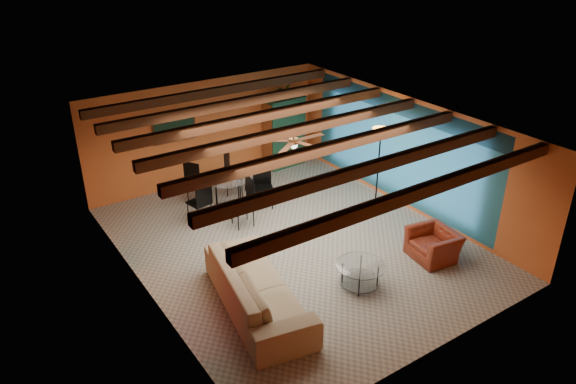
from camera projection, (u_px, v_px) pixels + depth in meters
room at (290, 139)px, 10.83m from camera, size 6.52×8.01×2.71m
sofa at (258, 288)px, 9.63m from camera, size 1.68×3.10×0.86m
armchair at (433, 244)px, 11.16m from camera, size 0.96×1.06×0.62m
coffee_table at (360, 275)px, 10.31m from camera, size 0.96×0.96×0.48m
dining_table at (228, 188)px, 12.93m from camera, size 2.94×2.94×1.16m
armoire at (283, 133)px, 15.23m from camera, size 1.12×0.60×1.91m
floor_lamp at (378, 168)px, 12.91m from camera, size 0.50×0.50×2.01m
ceiling_fan at (294, 141)px, 10.75m from camera, size 1.50×1.50×0.44m
painting at (174, 127)px, 13.56m from camera, size 1.05×0.03×0.65m
potted_plant at (283, 92)px, 14.71m from camera, size 0.50×0.47×0.43m
vase at (226, 161)px, 12.63m from camera, size 0.23×0.23×0.19m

